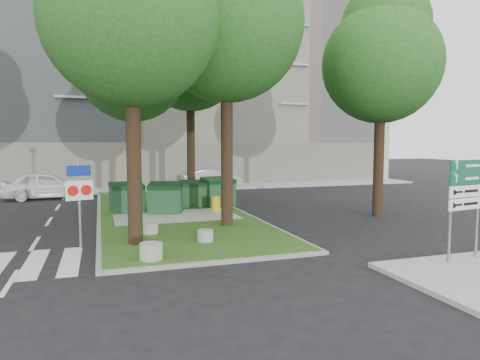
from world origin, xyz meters
name	(u,v)px	position (x,y,z in m)	size (l,w,h in m)	color
ground	(203,265)	(0.00, 0.00, 0.00)	(120.00, 120.00, 0.00)	black
median_island	(172,214)	(0.50, 8.00, 0.06)	(6.00, 16.00, 0.12)	#234413
median_kerb	(172,214)	(0.50, 8.00, 0.05)	(6.30, 16.30, 0.10)	gray
building_sidewalk	(139,189)	(0.00, 18.50, 0.06)	(42.00, 3.00, 0.12)	#999993
zebra_crossing	(53,262)	(-3.75, 1.50, 0.01)	(5.00, 3.00, 0.01)	silver
apartment_building	(129,84)	(0.00, 26.00, 8.00)	(41.00, 12.00, 16.00)	#BCB18D
tree_median_near_left	(133,1)	(-1.41, 2.56, 7.32)	(5.20, 5.20, 10.53)	black
tree_median_near_right	(228,9)	(2.09, 4.56, 7.99)	(5.60, 5.60, 11.46)	black
tree_median_mid	(134,56)	(-0.91, 9.06, 6.98)	(4.80, 4.80, 9.99)	black
tree_median_far	(191,45)	(2.29, 12.06, 8.32)	(5.80, 5.80, 11.93)	black
tree_street_right	(383,53)	(9.09, 5.06, 6.98)	(5.00, 5.00, 10.06)	black
dumpster_a	(127,198)	(-1.38, 8.73, 0.76)	(1.57, 1.22, 1.33)	#0F381B
dumpster_b	(166,198)	(0.22, 7.96, 0.77)	(1.70, 1.42, 1.36)	#113C1B
dumpster_c	(194,194)	(1.82, 9.53, 0.73)	(1.43, 1.06, 1.26)	#103611
dumpster_d	(218,192)	(3.00, 9.40, 0.79)	(1.71, 1.37, 1.40)	#123D1F
bollard_left	(151,251)	(-1.26, 0.54, 0.34)	(0.61, 0.61, 0.43)	#979792
bollard_right	(205,235)	(0.59, 2.13, 0.30)	(0.50, 0.50, 0.36)	#969792
bollard_mid	(151,228)	(-0.91, 3.80, 0.30)	(0.50, 0.50, 0.35)	#9B9B96
litter_bin	(216,204)	(2.38, 7.58, 0.46)	(0.39, 0.39, 0.68)	gold
traffic_sign_pole	(79,192)	(-3.09, 2.90, 1.72)	(0.78, 0.27, 2.68)	slate
directional_sign	(465,194)	(6.56, -2.00, 1.86)	(1.30, 0.28, 2.62)	slate
car_white	(46,185)	(-5.38, 15.59, 0.78)	(1.84, 4.57, 1.56)	white
car_silver	(211,178)	(4.90, 18.39, 0.68)	(1.44, 4.13, 1.36)	gray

